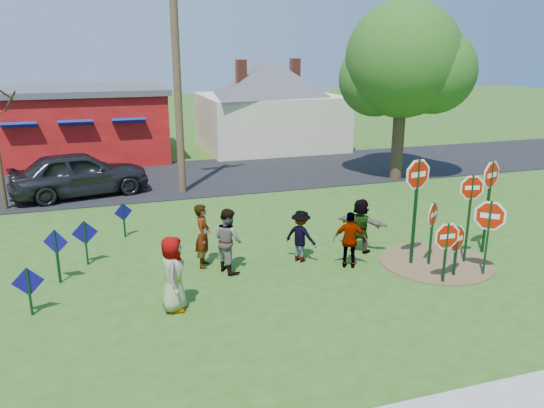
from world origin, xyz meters
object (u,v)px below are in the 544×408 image
at_px(stop_sign_a, 447,240).
at_px(person_b, 203,236).
at_px(stop_sign_d, 490,184).
at_px(leafy_tree, 406,66).
at_px(stop_sign_b, 417,185).
at_px(utility_pole, 176,62).
at_px(suv, 80,174).
at_px(person_a, 173,274).
at_px(stop_sign_c, 471,199).

relative_size(stop_sign_a, person_b, 0.98).
distance_m(stop_sign_d, leafy_tree, 9.82).
height_order(stop_sign_b, leafy_tree, leafy_tree).
distance_m(stop_sign_a, stop_sign_b, 1.79).
height_order(person_b, leafy_tree, leafy_tree).
bearing_deg(utility_pole, suv, 170.15).
bearing_deg(stop_sign_b, utility_pole, 106.41).
bearing_deg(leafy_tree, stop_sign_b, -118.71).
height_order(person_a, leafy_tree, leafy_tree).
bearing_deg(leafy_tree, utility_pole, 176.38).
relative_size(person_b, leafy_tree, 0.23).
xyz_separation_m(stop_sign_d, utility_pole, (-7.57, 9.65, 3.24)).
height_order(stop_sign_a, stop_sign_d, stop_sign_d).
xyz_separation_m(stop_sign_c, suv, (-10.62, 10.86, -0.94)).
xyz_separation_m(stop_sign_a, person_b, (-5.77, 3.02, -0.27)).
bearing_deg(leafy_tree, suv, 174.56).
bearing_deg(suv, stop_sign_a, -153.57).
distance_m(stop_sign_a, stop_sign_d, 3.01).
height_order(stop_sign_a, leafy_tree, leafy_tree).
height_order(person_b, suv, suv).
height_order(person_a, person_b, person_b).
distance_m(stop_sign_b, leafy_tree, 10.80).
xyz_separation_m(person_a, suv, (-2.30, 11.18, 0.06)).
bearing_deg(stop_sign_c, leafy_tree, 82.97).
height_order(stop_sign_b, person_a, stop_sign_b).
bearing_deg(stop_sign_c, stop_sign_d, 39.06).
xyz_separation_m(stop_sign_b, suv, (-9.11, 10.48, -1.36)).
height_order(stop_sign_a, person_a, person_a).
relative_size(stop_sign_b, stop_sign_d, 1.08).
relative_size(stop_sign_b, person_a, 1.76).
height_order(stop_sign_b, stop_sign_c, stop_sign_b).
xyz_separation_m(suv, leafy_tree, (14.11, -1.34, 4.19)).
bearing_deg(person_b, stop_sign_b, -88.61).
height_order(stop_sign_a, utility_pole, utility_pole).
relative_size(stop_sign_d, leafy_tree, 0.37).
bearing_deg(stop_sign_d, utility_pole, 106.94).
bearing_deg(utility_pole, stop_sign_d, -51.89).
height_order(stop_sign_b, person_b, stop_sign_b).
distance_m(stop_sign_b, utility_pole, 11.41).
height_order(stop_sign_d, suv, stop_sign_d).
relative_size(stop_sign_d, suv, 0.54).
height_order(suv, utility_pole, utility_pole).
bearing_deg(person_a, utility_pole, 2.40).
height_order(stop_sign_d, person_a, stop_sign_d).
relative_size(person_b, utility_pole, 0.18).
distance_m(stop_sign_a, leafy_tree, 12.25).
distance_m(stop_sign_c, stop_sign_d, 1.17).
bearing_deg(stop_sign_a, stop_sign_d, 34.32).
relative_size(stop_sign_c, suv, 0.50).
relative_size(stop_sign_c, person_b, 1.48).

